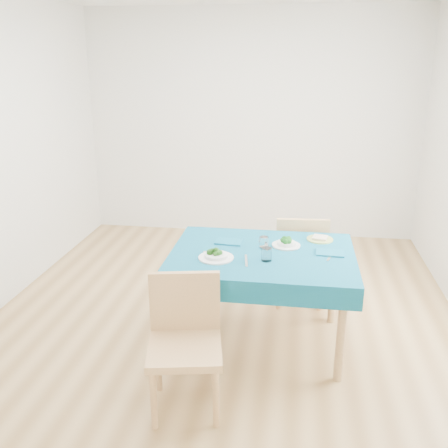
# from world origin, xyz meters

# --- Properties ---
(room_shell) EXTENTS (4.02, 4.52, 2.73)m
(room_shell) POSITION_xyz_m (0.00, 0.00, 1.35)
(room_shell) COLOR olive
(room_shell) RESTS_ON ground
(table) EXTENTS (1.35, 1.03, 0.76)m
(table) POSITION_xyz_m (0.34, -0.35, 0.38)
(table) COLOR navy
(table) RESTS_ON ground
(chair_near) EXTENTS (0.54, 0.57, 1.13)m
(chair_near) POSITION_xyz_m (-0.07, -1.19, 0.56)
(chair_near) COLOR tan
(chair_near) RESTS_ON ground
(chair_far) EXTENTS (0.47, 0.51, 1.11)m
(chair_far) POSITION_xyz_m (0.63, 0.42, 0.55)
(chair_far) COLOR tan
(chair_far) RESTS_ON ground
(bowl_near) EXTENTS (0.26, 0.26, 0.08)m
(bowl_near) POSITION_xyz_m (0.02, -0.51, 0.80)
(bowl_near) COLOR white
(bowl_near) RESTS_ON table
(bowl_far) EXTENTS (0.22, 0.22, 0.07)m
(bowl_far) POSITION_xyz_m (0.51, -0.19, 0.79)
(bowl_far) COLOR white
(bowl_far) RESTS_ON table
(fork_near) EXTENTS (0.09, 0.19, 0.00)m
(fork_near) POSITION_xyz_m (-0.05, -0.50, 0.76)
(fork_near) COLOR silver
(fork_near) RESTS_ON table
(knife_near) EXTENTS (0.05, 0.22, 0.00)m
(knife_near) POSITION_xyz_m (0.24, -0.52, 0.76)
(knife_near) COLOR silver
(knife_near) RESTS_ON table
(fork_far) EXTENTS (0.08, 0.18, 0.00)m
(fork_far) POSITION_xyz_m (0.33, -0.21, 0.76)
(fork_far) COLOR silver
(fork_far) RESTS_ON table
(knife_far) EXTENTS (0.08, 0.22, 0.00)m
(knife_far) POSITION_xyz_m (0.84, -0.34, 0.76)
(knife_far) COLOR silver
(knife_far) RESTS_ON table
(napkin_near) EXTENTS (0.22, 0.16, 0.01)m
(napkin_near) POSITION_xyz_m (0.06, -0.17, 0.76)
(napkin_near) COLOR #0D526D
(napkin_near) RESTS_ON table
(napkin_far) EXTENTS (0.21, 0.15, 0.01)m
(napkin_far) POSITION_xyz_m (0.84, -0.30, 0.76)
(napkin_far) COLOR #0D526D
(napkin_far) RESTS_ON table
(tumbler_center) EXTENTS (0.07, 0.07, 0.09)m
(tumbler_center) POSITION_xyz_m (0.34, -0.25, 0.80)
(tumbler_center) COLOR white
(tumbler_center) RESTS_ON table
(tumbler_side) EXTENTS (0.07, 0.07, 0.10)m
(tumbler_side) POSITION_xyz_m (0.38, -0.50, 0.81)
(tumbler_side) COLOR white
(tumbler_side) RESTS_ON table
(side_plate) EXTENTS (0.21, 0.21, 0.01)m
(side_plate) POSITION_xyz_m (0.77, -0.01, 0.76)
(side_plate) COLOR #A4BC5B
(side_plate) RESTS_ON table
(bread_slice) EXTENTS (0.13, 0.13, 0.02)m
(bread_slice) POSITION_xyz_m (0.77, -0.01, 0.78)
(bread_slice) COLOR beige
(bread_slice) RESTS_ON side_plate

